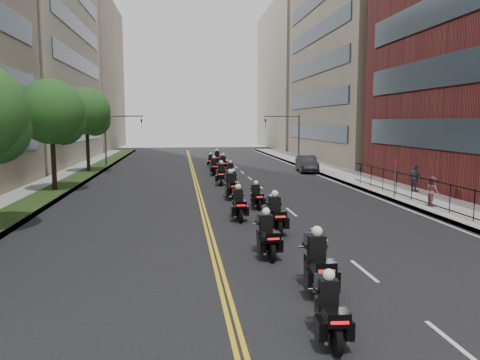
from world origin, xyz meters
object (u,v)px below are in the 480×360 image
object	(u,v)px
motorcycle_1	(318,266)
pedestrian_c	(415,178)
motorcycle_8	(221,175)
motorcycle_12	(211,162)
motorcycle_2	(267,237)
motorcycle_7	(233,182)
pedestrian_b	(433,191)
motorcycle_6	(231,187)
motorcycle_11	(223,164)
motorcycle_5	(256,197)
parked_sedan	(307,164)
motorcycle_3	(275,216)
motorcycle_9	(231,172)
motorcycle_0	(329,313)
motorcycle_13	(217,159)
motorcycle_4	(239,206)
motorcycle_10	(214,167)

from	to	relation	value
motorcycle_1	pedestrian_c	world-z (taller)	pedestrian_c
motorcycle_8	motorcycle_12	xyz separation A→B (m)	(0.07, 13.55, -0.10)
motorcycle_2	motorcycle_8	world-z (taller)	motorcycle_8
motorcycle_7	pedestrian_b	distance (m)	13.17
pedestrian_b	motorcycle_2	bearing A→B (deg)	135.66
motorcycle_6	motorcycle_11	bearing A→B (deg)	80.23
motorcycle_5	parked_sedan	world-z (taller)	parked_sedan
motorcycle_2	pedestrian_c	bearing A→B (deg)	43.31
motorcycle_2	motorcycle_3	distance (m)	3.56
motorcycle_1	motorcycle_11	world-z (taller)	motorcycle_1
motorcycle_7	pedestrian_b	bearing A→B (deg)	-32.04
motorcycle_7	motorcycle_12	size ratio (longest dim) A/B	0.95
motorcycle_9	pedestrian_b	world-z (taller)	pedestrian_b
motorcycle_9	parked_sedan	distance (m)	9.27
motorcycle_1	motorcycle_7	distance (m)	19.97
pedestrian_c	motorcycle_5	bearing A→B (deg)	94.98
motorcycle_0	motorcycle_1	distance (m)	3.01
motorcycle_11	motorcycle_13	distance (m)	6.88
motorcycle_1	motorcycle_3	distance (m)	7.08
motorcycle_13	motorcycle_7	bearing A→B (deg)	-83.39
motorcycle_2	motorcycle_4	distance (m)	6.41
motorcycle_9	motorcycle_6	bearing A→B (deg)	-98.20
motorcycle_11	motorcycle_1	bearing A→B (deg)	-95.81
motorcycle_8	motorcycle_6	bearing A→B (deg)	-83.59
motorcycle_3	motorcycle_4	xyz separation A→B (m)	(-1.24, 2.99, -0.04)
motorcycle_3	parked_sedan	xyz separation A→B (m)	(8.00, 24.02, 0.05)
parked_sedan	pedestrian_b	bearing A→B (deg)	-78.27
motorcycle_5	motorcycle_8	world-z (taller)	motorcycle_8
motorcycle_4	parked_sedan	world-z (taller)	motorcycle_4
motorcycle_0	motorcycle_9	xyz separation A→B (m)	(0.96, 29.18, 0.00)
motorcycle_0	parked_sedan	distance (m)	35.17
motorcycle_6	motorcycle_7	xyz separation A→B (m)	(0.57, 3.72, -0.14)
motorcycle_0	motorcycle_6	bearing A→B (deg)	94.95
motorcycle_0	motorcycle_13	world-z (taller)	motorcycle_13
pedestrian_c	pedestrian_b	bearing A→B (deg)	148.59
motorcycle_3	motorcycle_13	distance (m)	32.44
motorcycle_1	pedestrian_b	size ratio (longest dim) A/B	1.55
motorcycle_0	motorcycle_3	size ratio (longest dim) A/B	0.86
motorcycle_6	pedestrian_c	size ratio (longest dim) A/B	1.41
motorcycle_4	motorcycle_9	distance (m)	16.22
motorcycle_6	motorcycle_1	bearing A→B (deg)	-93.71
motorcycle_13	parked_sedan	size ratio (longest dim) A/B	0.51
motorcycle_0	motorcycle_1	xyz separation A→B (m)	(0.61, 2.94, 0.11)
motorcycle_3	motorcycle_10	bearing A→B (deg)	92.38
motorcycle_2	motorcycle_9	distance (m)	22.60
motorcycle_1	parked_sedan	world-z (taller)	motorcycle_1
motorcycle_1	motorcycle_12	xyz separation A→B (m)	(-0.66, 36.50, -0.10)
motorcycle_7	motorcycle_9	bearing A→B (deg)	93.08
pedestrian_c	motorcycle_3	bearing A→B (deg)	116.60
motorcycle_12	pedestrian_c	world-z (taller)	pedestrian_c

